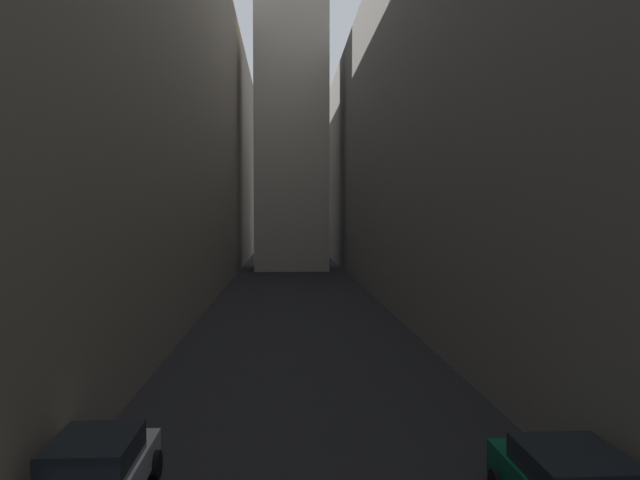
% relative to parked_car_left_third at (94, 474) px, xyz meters
% --- Properties ---
extents(ground_plane, '(264.00, 264.00, 0.00)m').
position_rel_parked_car_left_third_xyz_m(ground_plane, '(4.40, 29.63, -0.74)').
color(ground_plane, black).
extents(building_block_left, '(13.20, 108.00, 25.84)m').
position_rel_parked_car_left_third_xyz_m(building_block_left, '(-7.70, 31.63, 12.18)').
color(building_block_left, '#756B5B').
rests_on(building_block_left, ground).
extents(building_block_right, '(14.52, 108.00, 23.14)m').
position_rel_parked_car_left_third_xyz_m(building_block_right, '(17.16, 31.63, 10.83)').
color(building_block_right, slate).
rests_on(building_block_right, ground).
extents(parked_car_left_third, '(1.89, 4.28, 1.45)m').
position_rel_parked_car_left_third_xyz_m(parked_car_left_third, '(0.00, 0.00, 0.00)').
color(parked_car_left_third, '#B7B7BC').
rests_on(parked_car_left_third, ground).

